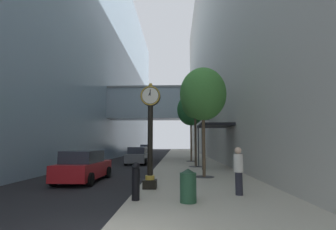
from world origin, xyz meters
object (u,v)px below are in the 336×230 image
object	(u,v)px
street_clock	(150,129)
car_red_far	(84,167)
street_tree_mid_near	(195,104)
street_tree_mid_far	(191,110)
pedestrian_walking	(239,169)
bollard_third	(151,167)
bollard_nearest	(136,180)
street_tree_near	(203,94)
pedestrian_by_clock	(204,157)
car_blue_near	(146,150)
car_grey_mid	(139,156)
trash_bin	(188,185)

from	to	relation	value
street_clock	car_red_far	bearing A→B (deg)	144.77
street_tree_mid_near	street_tree_mid_far	xyz separation A→B (m)	(0.00, 6.08, 0.28)
pedestrian_walking	street_tree_mid_near	bearing A→B (deg)	93.79
bollard_third	bollard_nearest	bearing A→B (deg)	-90.00
street_tree_mid_far	car_red_far	distance (m)	15.35
street_tree_mid_near	street_tree_near	bearing A→B (deg)	-90.00
pedestrian_walking	bollard_nearest	bearing A→B (deg)	-165.32
street_tree_mid_near	pedestrian_by_clock	size ratio (longest dim) A/B	4.01
street_clock	car_blue_near	distance (m)	32.54
pedestrian_by_clock	car_red_far	bearing A→B (deg)	-140.05
street_clock	pedestrian_by_clock	xyz separation A→B (m)	(3.12, 8.37, -1.60)
street_tree_near	car_grey_mid	world-z (taller)	street_tree_near
street_clock	pedestrian_walking	size ratio (longest dim) A/B	2.59
bollard_third	car_blue_near	world-z (taller)	car_blue_near
street_tree_mid_near	car_blue_near	world-z (taller)	street_tree_mid_near
pedestrian_by_clock	car_grey_mid	bearing A→B (deg)	135.48
street_tree_mid_far	bollard_third	bearing A→B (deg)	-102.28
pedestrian_by_clock	bollard_third	bearing A→B (deg)	-120.53
street_clock	car_red_far	distance (m)	4.90
street_clock	pedestrian_by_clock	distance (m)	9.07
street_tree_mid_near	pedestrian_walking	size ratio (longest dim) A/B	3.68
street_clock	bollard_nearest	distance (m)	2.83
car_blue_near	car_grey_mid	xyz separation A→B (m)	(1.50, -18.34, -0.05)
bollard_third	car_grey_mid	xyz separation A→B (m)	(-2.27, 11.23, 0.01)
car_blue_near	car_red_far	bearing A→B (deg)	-89.46
bollard_nearest	street_tree_mid_near	world-z (taller)	street_tree_mid_near
street_tree_mid_near	pedestrian_by_clock	distance (m)	4.43
street_tree_near	street_tree_mid_near	world-z (taller)	street_tree_mid_near
street_tree_mid_far	car_red_far	xyz separation A→B (m)	(-6.35, -13.18, -4.65)
street_clock	bollard_nearest	world-z (taller)	street_clock
street_clock	street_tree_near	bearing A→B (deg)	54.34
street_tree_near	pedestrian_by_clock	distance (m)	6.07
street_clock	bollard_third	size ratio (longest dim) A/B	3.61
bollard_nearest	car_grey_mid	size ratio (longest dim) A/B	0.26
street_clock	trash_bin	bearing A→B (deg)	-59.21
pedestrian_walking	car_red_far	distance (m)	8.07
street_tree_near	pedestrian_by_clock	world-z (taller)	street_tree_near
street_tree_near	trash_bin	bearing A→B (deg)	-100.72
street_clock	pedestrian_walking	xyz separation A→B (m)	(3.35, -1.24, -1.52)
street_tree_near	pedestrian_walking	xyz separation A→B (m)	(0.73, -4.89, -3.70)
street_clock	car_blue_near	size ratio (longest dim) A/B	0.94
street_clock	car_grey_mid	bearing A→B (deg)	100.24
street_tree_mid_near	car_grey_mid	xyz separation A→B (m)	(-5.13, 4.17, -4.36)
trash_bin	car_red_far	world-z (taller)	car_red_far
car_blue_near	car_red_far	world-z (taller)	car_blue_near
street_tree_near	pedestrian_walking	distance (m)	6.18
bollard_third	pedestrian_walking	size ratio (longest dim) A/B	0.72
pedestrian_walking	car_grey_mid	xyz separation A→B (m)	(-5.86, 15.15, -0.26)
bollard_third	pedestrian_walking	distance (m)	5.32
pedestrian_by_clock	street_clock	bearing A→B (deg)	-110.44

